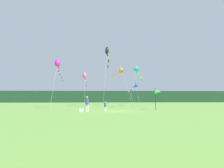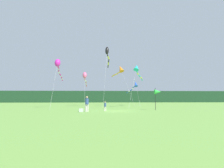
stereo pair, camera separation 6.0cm
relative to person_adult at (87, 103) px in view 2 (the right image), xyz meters
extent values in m
plane|color=#6B9E42|center=(3.45, 1.19, -1.03)|extent=(120.00, 120.00, 0.00)
cube|color=#1E4228|center=(3.45, 46.19, 0.98)|extent=(108.00, 3.97, 4.02)
cylinder|color=silver|center=(-0.10, 0.00, -0.59)|extent=(0.18, 0.18, 0.89)
cylinder|color=silver|center=(0.10, 0.00, -0.59)|extent=(0.18, 0.18, 0.89)
cylinder|color=#334C8C|center=(0.00, 0.00, 0.20)|extent=(0.41, 0.41, 0.70)
sphere|color=tan|center=(0.00, 0.00, 0.68)|extent=(0.26, 0.26, 0.26)
cylinder|color=silver|center=(2.14, 0.77, -0.74)|extent=(0.12, 0.12, 0.58)
cylinder|color=silver|center=(2.27, 0.77, -0.74)|extent=(0.12, 0.12, 0.58)
cylinder|color=#334C8C|center=(2.20, 0.77, -0.23)|extent=(0.26, 0.26, 0.46)
sphere|color=tan|center=(2.20, 0.77, 0.09)|extent=(0.17, 0.17, 0.17)
cube|color=silver|center=(-0.65, -0.17, -0.83)|extent=(0.47, 0.43, 0.40)
cylinder|color=black|center=(9.08, 2.56, 0.48)|extent=(0.06, 0.06, 3.02)
cone|color=green|center=(9.43, 2.56, 1.44)|extent=(0.90, 0.70, 0.70)
cylinder|color=#B2B2B2|center=(6.83, 13.55, 2.73)|extent=(2.28, 3.63, 7.53)
cone|color=orange|center=(5.70, 15.35, 6.49)|extent=(1.67, 1.84, 1.67)
cylinder|color=orange|center=(5.60, 15.57, 5.88)|extent=(0.40, 0.58, 0.35)
cylinder|color=yellow|center=(5.38, 16.01, 5.75)|extent=(0.44, 0.55, 0.29)
cylinder|color=orange|center=(5.17, 16.44, 5.66)|extent=(0.38, 0.56, 0.30)
cylinder|color=yellow|center=(4.94, 16.86, 5.54)|extent=(0.48, 0.55, 0.31)
cylinder|color=orange|center=(4.63, 17.23, 5.45)|extent=(0.50, 0.51, 0.26)
cylinder|color=yellow|center=(4.38, 17.63, 5.37)|extent=(0.36, 0.57, 0.31)
cylinder|color=orange|center=(4.20, 18.08, 5.28)|extent=(0.39, 0.55, 0.27)
cylinder|color=#B2B2B2|center=(-5.33, 5.89, 2.61)|extent=(0.09, 4.10, 7.28)
ellipsoid|color=#E026B2|center=(-5.29, 7.93, 6.24)|extent=(0.92, 1.32, 1.52)
cylinder|color=#E026B2|center=(-5.26, 8.30, 5.60)|extent=(0.27, 0.83, 0.44)
cylinder|color=white|center=(-5.31, 9.05, 5.43)|extent=(0.37, 0.80, 0.29)
cylinder|color=#E026B2|center=(-5.47, 9.79, 5.26)|extent=(0.35, 0.84, 0.43)
cylinder|color=white|center=(-5.58, 10.53, 5.03)|extent=(0.28, 0.83, 0.42)
cylinder|color=#E026B2|center=(-5.57, 11.28, 4.79)|extent=(0.30, 0.84, 0.44)
cylinder|color=white|center=(-5.55, 12.04, 4.59)|extent=(0.25, 0.81, 0.35)
cylinder|color=#E026B2|center=(-5.58, 12.79, 4.40)|extent=(0.22, 0.82, 0.42)
cylinder|color=white|center=(-5.62, 13.54, 4.22)|extent=(0.26, 0.80, 0.32)
cylinder|color=#E026B2|center=(-5.71, 14.29, 4.07)|extent=(0.33, 0.83, 0.39)
cylinder|color=#B2B2B2|center=(2.39, 8.89, 4.07)|extent=(0.81, 4.75, 10.21)
ellipsoid|color=black|center=(2.79, 11.25, 9.17)|extent=(0.80, 1.08, 1.61)
cylinder|color=black|center=(2.88, 11.81, 8.49)|extent=(0.38, 1.17, 0.36)
cylinder|color=yellow|center=(3.11, 12.91, 8.24)|extent=(0.49, 1.20, 0.53)
cylinder|color=black|center=(3.22, 14.02, 7.88)|extent=(0.25, 1.20, 0.56)
cylinder|color=yellow|center=(3.19, 15.14, 7.49)|extent=(0.21, 1.19, 0.58)
cylinder|color=black|center=(3.18, 16.27, 7.12)|extent=(0.21, 1.19, 0.55)
cylinder|color=#B2B2B2|center=(-1.25, 12.35, 1.99)|extent=(0.42, 4.00, 6.06)
ellipsoid|color=#E5598C|center=(-1.45, 14.34, 5.02)|extent=(0.91, 1.29, 1.49)
cylinder|color=#E5598C|center=(-1.48, 15.01, 4.33)|extent=(0.26, 1.40, 0.54)
cylinder|color=white|center=(-1.42, 16.34, 4.08)|extent=(0.37, 1.37, 0.35)
cylinder|color=#E5598C|center=(-1.42, 17.66, 3.89)|extent=(0.36, 1.38, 0.42)
cylinder|color=white|center=(-1.53, 19.00, 3.68)|extent=(0.28, 1.37, 0.39)
cylinder|color=#E5598C|center=(-1.53, 20.33, 3.38)|extent=(0.29, 1.41, 0.60)
cylinder|color=#B2B2B2|center=(6.98, 8.39, 2.46)|extent=(1.97, 3.60, 7.00)
cone|color=#1EB7CC|center=(7.96, 10.18, 5.96)|extent=(1.50, 1.66, 1.39)
cylinder|color=#1EB7CC|center=(8.12, 10.76, 5.35)|extent=(0.54, 1.26, 0.57)
cylinder|color=yellow|center=(8.49, 11.90, 5.07)|extent=(0.60, 1.22, 0.38)
cylinder|color=#1EB7CC|center=(8.98, 12.98, 4.82)|extent=(0.78, 1.19, 0.51)
cylinder|color=yellow|center=(9.54, 14.04, 4.58)|extent=(0.72, 1.19, 0.37)
cylinder|color=#1EB7CC|center=(9.96, 15.15, 4.33)|extent=(0.53, 1.26, 0.52)
cylinder|color=#B2B2B2|center=(9.08, 14.97, 1.23)|extent=(0.36, 2.81, 4.54)
cone|color=blue|center=(8.92, 16.37, 3.49)|extent=(0.86, 1.31, 1.38)
cylinder|color=blue|center=(8.71, 16.91, 2.92)|extent=(0.61, 1.18, 0.40)
cylinder|color=white|center=(8.56, 18.02, 2.63)|extent=(0.31, 1.23, 0.57)
cylinder|color=blue|center=(8.44, 19.15, 2.33)|extent=(0.55, 1.20, 0.42)
cylinder|color=white|center=(8.17, 20.27, 2.14)|extent=(0.40, 1.20, 0.36)
cylinder|color=blue|center=(7.93, 21.40, 1.90)|extent=(0.48, 1.22, 0.51)
camera|label=1|loc=(1.54, -23.68, 0.66)|focal=31.41mm
camera|label=2|loc=(1.60, -23.69, 0.66)|focal=31.41mm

